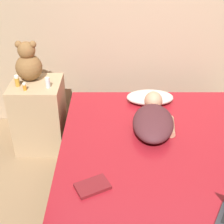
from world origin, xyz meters
The scene contains 11 objects.
ground_plane centered at (0.00, 0.00, 0.00)m, with size 12.00×12.00×0.00m, color #937551.
wall_back centered at (0.00, 1.20, 1.30)m, with size 8.00×0.06×2.60m.
bed centered at (0.00, 0.00, 0.24)m, with size 1.63×1.85×0.49m.
nightstand centered at (-1.11, 0.69, 0.35)m, with size 0.47×0.46×0.70m.
pillow centered at (-0.03, 0.70, 0.55)m, with size 0.45×0.26×0.11m.
person_lying centered at (-0.04, 0.28, 0.57)m, with size 0.40×0.73×0.17m.
teddy_bear centered at (-1.17, 0.77, 0.87)m, with size 0.25×0.25×0.38m.
bottle_orange centered at (-1.17, 0.55, 0.74)m, with size 0.03×0.03×0.07m.
bottle_amber centered at (-1.26, 0.63, 0.75)m, with size 0.04×0.04×0.10m.
bottle_clear centered at (-0.97, 0.60, 0.75)m, with size 0.04×0.04×0.10m.
book centered at (-0.52, -0.43, 0.51)m, with size 0.26×0.22×0.02m.
Camera 1 is at (-0.39, -1.91, 2.01)m, focal length 50.00 mm.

